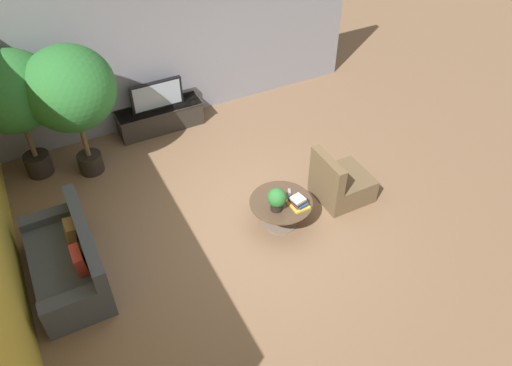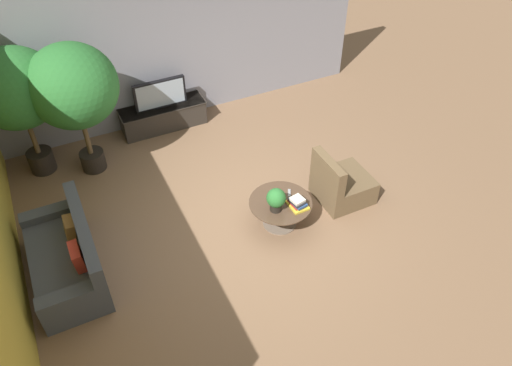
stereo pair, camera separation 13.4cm
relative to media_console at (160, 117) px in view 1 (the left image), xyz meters
name	(u,v)px [view 1 (the left image)]	position (x,y,z in m)	size (l,w,h in m)	color
ground_plane	(250,221)	(0.38, -2.94, -0.24)	(24.00, 24.00, 0.00)	brown
back_wall_stone	(165,42)	(0.38, 0.32, 1.26)	(7.40, 0.12, 3.00)	gray
media_console	(160,117)	(0.00, 0.00, 0.00)	(1.57, 0.50, 0.46)	#2D2823
television	(157,95)	(0.00, 0.00, 0.47)	(0.95, 0.13, 0.52)	black
coffee_table	(281,208)	(0.77, -3.17, 0.07)	(0.93, 0.93, 0.44)	#756656
couch_by_wall	(69,262)	(-2.22, -2.76, 0.04)	(0.84, 1.77, 0.84)	#3D424C
armchair_wicker	(340,184)	(1.88, -3.10, 0.03)	(0.80, 0.76, 0.86)	brown
potted_palm_tall	(12,94)	(-2.23, -0.30, 1.30)	(1.36, 1.36, 2.19)	black
potted_palm_corner	(70,90)	(-1.45, -0.64, 1.32)	(1.37, 1.37, 2.24)	black
potted_plant_tabletop	(277,199)	(0.63, -3.28, 0.41)	(0.28, 0.28, 0.37)	black
book_stack	(298,202)	(0.94, -3.35, 0.26)	(0.25, 0.30, 0.16)	gold
remote_black	(281,197)	(0.81, -3.09, 0.21)	(0.04, 0.16, 0.02)	black
remote_silver	(289,193)	(0.97, -3.07, 0.21)	(0.04, 0.16, 0.02)	gray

